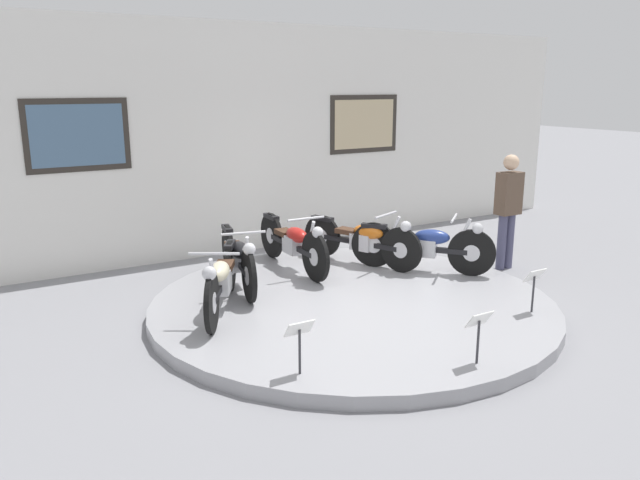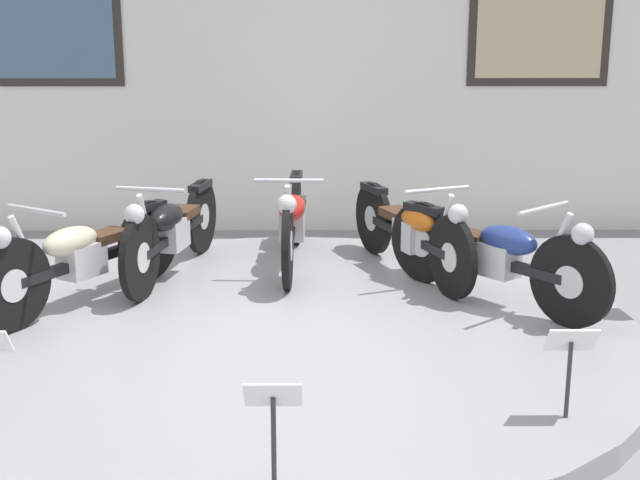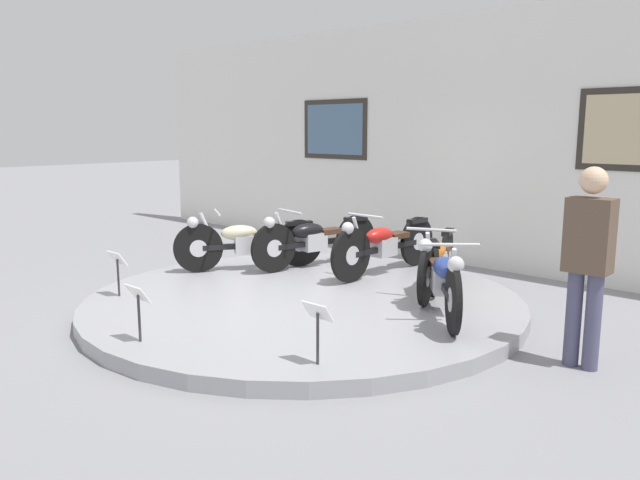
{
  "view_description": "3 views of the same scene",
  "coord_description": "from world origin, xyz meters",
  "px_view_note": "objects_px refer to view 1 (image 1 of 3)",
  "views": [
    {
      "loc": [
        -4.01,
        -5.89,
        2.67
      ],
      "look_at": [
        -0.25,
        0.34,
        0.84
      ],
      "focal_mm": 35.0,
      "sensor_mm": 36.0,
      "label": 1
    },
    {
      "loc": [
        0.19,
        -5.72,
        2.25
      ],
      "look_at": [
        0.22,
        -0.05,
        0.76
      ],
      "focal_mm": 50.0,
      "sensor_mm": 36.0,
      "label": 2
    },
    {
      "loc": [
        4.71,
        -4.85,
        1.98
      ],
      "look_at": [
        -0.08,
        0.36,
        0.72
      ],
      "focal_mm": 35.0,
      "sensor_mm": 36.0,
      "label": 3
    }
  ],
  "objects_px": {
    "motorcycle_cream": "(221,278)",
    "info_placard_front_right": "(534,281)",
    "motorcycle_blue": "(425,244)",
    "visitor_standing": "(508,205)",
    "info_placard_front_left": "(300,335)",
    "info_placard_front_centre": "(479,326)",
    "motorcycle_red": "(293,242)",
    "motorcycle_black": "(238,257)",
    "motorcycle_orange": "(363,238)"
  },
  "relations": [
    {
      "from": "motorcycle_cream",
      "to": "info_placard_front_right",
      "type": "relative_size",
      "value": 3.37
    },
    {
      "from": "motorcycle_blue",
      "to": "info_placard_front_right",
      "type": "relative_size",
      "value": 3.03
    },
    {
      "from": "info_placard_front_right",
      "to": "visitor_standing",
      "type": "height_order",
      "value": "visitor_standing"
    },
    {
      "from": "info_placard_front_left",
      "to": "info_placard_front_centre",
      "type": "height_order",
      "value": "same"
    },
    {
      "from": "motorcycle_cream",
      "to": "motorcycle_red",
      "type": "height_order",
      "value": "motorcycle_red"
    },
    {
      "from": "info_placard_front_centre",
      "to": "motorcycle_black",
      "type": "bearing_deg",
      "value": 106.45
    },
    {
      "from": "motorcycle_cream",
      "to": "motorcycle_red",
      "type": "distance_m",
      "value": 1.81
    },
    {
      "from": "motorcycle_cream",
      "to": "motorcycle_blue",
      "type": "distance_m",
      "value": 2.99
    },
    {
      "from": "motorcycle_cream",
      "to": "motorcycle_orange",
      "type": "xyz_separation_m",
      "value": [
        2.46,
        0.73,
        -0.01
      ]
    },
    {
      "from": "motorcycle_black",
      "to": "motorcycle_orange",
      "type": "bearing_deg",
      "value": 0.02
    },
    {
      "from": "info_placard_front_left",
      "to": "info_placard_front_centre",
      "type": "bearing_deg",
      "value": -23.59
    },
    {
      "from": "motorcycle_red",
      "to": "visitor_standing",
      "type": "relative_size",
      "value": 1.19
    },
    {
      "from": "visitor_standing",
      "to": "motorcycle_orange",
      "type": "bearing_deg",
      "value": 156.39
    },
    {
      "from": "visitor_standing",
      "to": "motorcycle_red",
      "type": "bearing_deg",
      "value": 158.62
    },
    {
      "from": "motorcycle_blue",
      "to": "visitor_standing",
      "type": "height_order",
      "value": "visitor_standing"
    },
    {
      "from": "motorcycle_black",
      "to": "motorcycle_blue",
      "type": "distance_m",
      "value": 2.56
    },
    {
      "from": "motorcycle_black",
      "to": "motorcycle_blue",
      "type": "bearing_deg",
      "value": -16.51
    },
    {
      "from": "info_placard_front_centre",
      "to": "visitor_standing",
      "type": "height_order",
      "value": "visitor_standing"
    },
    {
      "from": "info_placard_front_left",
      "to": "info_placard_front_right",
      "type": "distance_m",
      "value": 3.03
    },
    {
      "from": "motorcycle_cream",
      "to": "info_placard_front_left",
      "type": "bearing_deg",
      "value": -90.7
    },
    {
      "from": "motorcycle_blue",
      "to": "visitor_standing",
      "type": "xyz_separation_m",
      "value": [
        1.44,
        -0.13,
        0.43
      ]
    },
    {
      "from": "info_placard_front_right",
      "to": "info_placard_front_centre",
      "type": "bearing_deg",
      "value": -156.41
    },
    {
      "from": "motorcycle_orange",
      "to": "motorcycle_blue",
      "type": "height_order",
      "value": "motorcycle_blue"
    },
    {
      "from": "info_placard_front_right",
      "to": "visitor_standing",
      "type": "bearing_deg",
      "value": 50.63
    },
    {
      "from": "info_placard_front_centre",
      "to": "info_placard_front_right",
      "type": "height_order",
      "value": "same"
    },
    {
      "from": "motorcycle_red",
      "to": "info_placard_front_left",
      "type": "height_order",
      "value": "motorcycle_red"
    },
    {
      "from": "motorcycle_red",
      "to": "motorcycle_blue",
      "type": "relative_size",
      "value": 1.3
    },
    {
      "from": "info_placard_front_centre",
      "to": "info_placard_front_right",
      "type": "xyz_separation_m",
      "value": [
        1.52,
        0.66,
        0.0
      ]
    },
    {
      "from": "info_placard_front_centre",
      "to": "info_placard_front_left",
      "type": "bearing_deg",
      "value": 156.41
    },
    {
      "from": "motorcycle_cream",
      "to": "info_placard_front_left",
      "type": "xyz_separation_m",
      "value": [
        -0.02,
        -1.86,
        -0.02
      ]
    },
    {
      "from": "info_placard_front_right",
      "to": "visitor_standing",
      "type": "distance_m",
      "value": 2.28
    },
    {
      "from": "info_placard_front_right",
      "to": "info_placard_front_left",
      "type": "bearing_deg",
      "value": 180.0
    },
    {
      "from": "motorcycle_cream",
      "to": "motorcycle_blue",
      "type": "xyz_separation_m",
      "value": [
        2.99,
        0.0,
        0.0
      ]
    },
    {
      "from": "motorcycle_black",
      "to": "motorcycle_blue",
      "type": "height_order",
      "value": "motorcycle_black"
    },
    {
      "from": "info_placard_front_left",
      "to": "motorcycle_blue",
      "type": "bearing_deg",
      "value": 31.72
    },
    {
      "from": "motorcycle_blue",
      "to": "visitor_standing",
      "type": "relative_size",
      "value": 0.92
    },
    {
      "from": "motorcycle_cream",
      "to": "motorcycle_orange",
      "type": "relative_size",
      "value": 0.93
    },
    {
      "from": "motorcycle_black",
      "to": "info_placard_front_centre",
      "type": "bearing_deg",
      "value": -73.55
    },
    {
      "from": "motorcycle_red",
      "to": "motorcycle_blue",
      "type": "distance_m",
      "value": 1.81
    },
    {
      "from": "info_placard_front_left",
      "to": "info_placard_front_right",
      "type": "bearing_deg",
      "value": 0.0
    },
    {
      "from": "motorcycle_orange",
      "to": "info_placard_front_centre",
      "type": "bearing_deg",
      "value": -106.56
    },
    {
      "from": "motorcycle_red",
      "to": "info_placard_front_left",
      "type": "relative_size",
      "value": 3.94
    },
    {
      "from": "motorcycle_cream",
      "to": "motorcycle_red",
      "type": "relative_size",
      "value": 0.86
    },
    {
      "from": "motorcycle_red",
      "to": "info_placard_front_left",
      "type": "bearing_deg",
      "value": -117.72
    },
    {
      "from": "visitor_standing",
      "to": "motorcycle_cream",
      "type": "bearing_deg",
      "value": 178.35
    },
    {
      "from": "motorcycle_red",
      "to": "motorcycle_blue",
      "type": "xyz_separation_m",
      "value": [
        1.5,
        -1.02,
        -0.01
      ]
    },
    {
      "from": "motorcycle_red",
      "to": "info_placard_front_left",
      "type": "xyz_separation_m",
      "value": [
        -1.51,
        -2.88,
        -0.03
      ]
    },
    {
      "from": "motorcycle_orange",
      "to": "visitor_standing",
      "type": "distance_m",
      "value": 2.19
    },
    {
      "from": "motorcycle_orange",
      "to": "visitor_standing",
      "type": "height_order",
      "value": "visitor_standing"
    },
    {
      "from": "info_placard_front_left",
      "to": "info_placard_front_right",
      "type": "height_order",
      "value": "same"
    }
  ]
}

